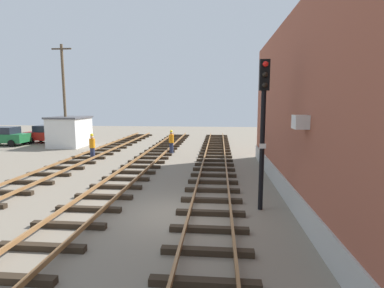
{
  "coord_description": "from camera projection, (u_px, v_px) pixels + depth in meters",
  "views": [
    {
      "loc": [
        1.59,
        -10.43,
        4.05
      ],
      "look_at": [
        -0.05,
        7.75,
        1.52
      ],
      "focal_mm": 28.14,
      "sensor_mm": 36.0,
      "label": 1
    }
  ],
  "objects": [
    {
      "name": "ground_plane",
      "position": [
        174.0,
        214.0,
        10.98
      ],
      "size": [
        80.0,
        80.0,
        0.0
      ],
      "primitive_type": "plane",
      "color": "slate"
    },
    {
      "name": "utility_pole_far",
      "position": [
        64.0,
        94.0,
        27.14
      ],
      "size": [
        1.8,
        0.24,
        9.15
      ],
      "color": "brown",
      "rests_on": "ground"
    },
    {
      "name": "parked_car_green",
      "position": [
        4.0,
        136.0,
        28.45
      ],
      "size": [
        4.2,
        2.04,
        1.76
      ],
      "color": "#1E6B38",
      "rests_on": "ground"
    },
    {
      "name": "track_centre",
      "position": [
        89.0,
        208.0,
        11.26
      ],
      "size": [
        2.5,
        52.67,
        0.32
      ],
      "color": "#2D2319",
      "rests_on": "ground"
    },
    {
      "name": "track_worker_distant",
      "position": [
        171.0,
        142.0,
        24.03
      ],
      "size": [
        0.4,
        0.4,
        1.87
      ],
      "color": "#262D4C",
      "rests_on": "ground"
    },
    {
      "name": "track_near_building",
      "position": [
        210.0,
        212.0,
        10.85
      ],
      "size": [
        2.5,
        52.67,
        0.32
      ],
      "color": "#2D2319",
      "rests_on": "ground"
    },
    {
      "name": "parked_car_red",
      "position": [
        48.0,
        134.0,
        30.28
      ],
      "size": [
        4.2,
        2.04,
        1.76
      ],
      "color": "red",
      "rests_on": "ground"
    },
    {
      "name": "track_worker_foreground",
      "position": [
        92.0,
        147.0,
        21.36
      ],
      "size": [
        0.4,
        0.4,
        1.87
      ],
      "color": "#262D4C",
      "rests_on": "ground"
    },
    {
      "name": "signal_mast",
      "position": [
        263.0,
        118.0,
        11.0
      ],
      "size": [
        0.36,
        0.4,
        5.58
      ],
      "color": "black",
      "rests_on": "ground"
    },
    {
      "name": "control_hut",
      "position": [
        70.0,
        131.0,
        27.83
      ],
      "size": [
        3.0,
        3.8,
        2.76
      ],
      "color": "silver",
      "rests_on": "ground"
    },
    {
      "name": "brick_building",
      "position": [
        379.0,
        108.0,
        12.04
      ],
      "size": [
        7.63,
        19.39,
        7.63
      ],
      "color": "#99513D",
      "rests_on": "ground"
    }
  ]
}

